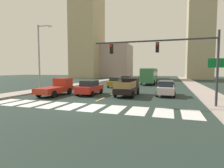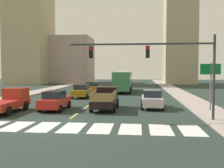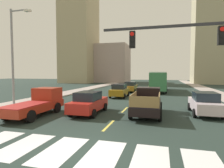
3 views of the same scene
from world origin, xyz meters
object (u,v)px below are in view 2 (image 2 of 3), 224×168
Objects in this scene: pickup_stakebed at (106,99)px; city_bus at (123,80)px; pickup_dark at (9,101)px; sedan_near_right at (152,99)px; sedan_near_left at (82,91)px; sedan_mid at (93,87)px; direction_sign_green at (211,76)px; traffic_signal_gantry at (165,60)px; sedan_far at (55,100)px.

city_bus is (0.47, 18.38, 1.02)m from pickup_stakebed.
city_bus is at bearing 71.21° from pickup_dark.
pickup_stakebed is 8.35m from pickup_dark.
sedan_near_left is at bearing 136.59° from sedan_near_right.
sedan_near_left is 6.86m from sedan_mid.
sedan_near_right is at bearing 160.89° from direction_sign_green.
sedan_mid is (-4.44, -2.31, -1.09)m from city_bus.
sedan_mid is 23.14m from traffic_signal_gantry.
sedan_near_left is at bearing 87.64° from sedan_far.
sedan_near_left is at bearing 115.62° from pickup_stakebed.
city_bus is at bearing 114.24° from direction_sign_green.
sedan_near_left is at bearing 143.33° from direction_sign_green.
pickup_stakebed is 16.55m from sedan_mid.
sedan_near_left is 0.43× the size of traffic_signal_gantry.
direction_sign_green is (13.04, -16.79, 2.17)m from sedan_mid.
traffic_signal_gantry is at bearing -8.30° from pickup_dark.
pickup_stakebed reaches higher than sedan_mid.
direction_sign_green reaches higher than city_bus.
sedan_mid is 21.37m from direction_sign_green.
direction_sign_green is at bearing -0.10° from sedan_far.
traffic_signal_gantry is at bearing -67.88° from sedan_mid.
pickup_dark reaches higher than sedan_mid.
sedan_far is at bearing -178.68° from direction_sign_green.
sedan_near_right is 1.05× the size of direction_sign_green.
pickup_stakebed is 10.16m from sedan_near_left.
sedan_far is 1.05× the size of direction_sign_green.
traffic_signal_gantry is at bearing -59.68° from sedan_near_left.
traffic_signal_gantry reaches higher than city_bus.
sedan_near_right is (3.78, -17.43, -1.09)m from city_bus.
sedan_near_left is 10.25m from sedan_far.
traffic_signal_gantry reaches higher than sedan_near_left.
pickup_dark reaches higher than sedan_near_right.
pickup_dark is 22.48m from city_bus.
traffic_signal_gantry reaches higher than sedan_far.
city_bus is at bearing 89.24° from pickup_stakebed.
sedan_near_right is at bearing 18.76° from pickup_dark.
direction_sign_green is at bearing -18.40° from sedan_near_right.
sedan_near_right is at bearing -61.97° from sedan_mid.
traffic_signal_gantry reaches higher than sedan_mid.
sedan_far and sedan_near_right have the same top height.
sedan_far is (3.54, 1.39, -0.06)m from pickup_dark.
city_bus is at bearing 27.01° from sedan_mid.
pickup_dark reaches higher than sedan_far.
pickup_stakebed is 0.51× the size of traffic_signal_gantry.
pickup_dark is at bearing -174.29° from direction_sign_green.
traffic_signal_gantry is 2.42× the size of direction_sign_green.
pickup_dark is 1.24× the size of direction_sign_green.
direction_sign_green reaches higher than sedan_near_right.
sedan_mid is 1.05× the size of direction_sign_green.
city_bus is 10.38m from sedan_near_left.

